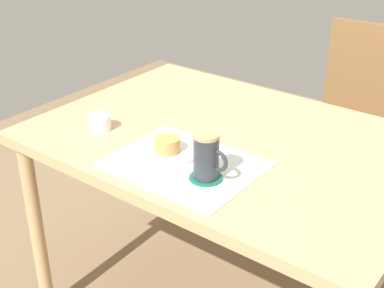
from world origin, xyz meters
TOP-DOWN VIEW (x-y plane):
  - dining_table at (0.00, 0.00)m, footprint 1.22×0.86m
  - wooden_chair at (0.12, 0.81)m, footprint 0.44×0.44m
  - placemat at (-0.00, -0.23)m, footprint 0.41×0.33m
  - pastry_plate at (-0.07, -0.22)m, footprint 0.17×0.17m
  - pastry at (-0.07, -0.22)m, footprint 0.07×0.07m
  - coffee_coaster at (0.10, -0.26)m, footprint 0.09×0.09m
  - coffee_mug at (0.10, -0.26)m, footprint 0.10×0.07m
  - sugar_bowl at (-0.36, -0.21)m, footprint 0.07×0.07m

SIDE VIEW (x-z plane):
  - wooden_chair at x=0.12m, z-range 0.04..0.98m
  - dining_table at x=0.00m, z-range 0.30..1.06m
  - placemat at x=0.00m, z-range 0.76..0.76m
  - coffee_coaster at x=0.10m, z-range 0.76..0.77m
  - pastry_plate at x=-0.07m, z-range 0.76..0.77m
  - sugar_bowl at x=-0.36m, z-range 0.76..0.81m
  - pastry at x=-0.07m, z-range 0.77..0.82m
  - coffee_mug at x=0.10m, z-range 0.77..0.90m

